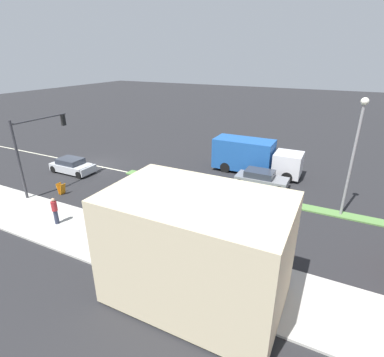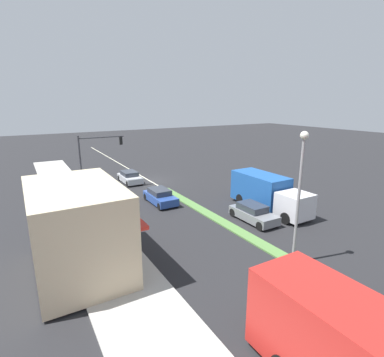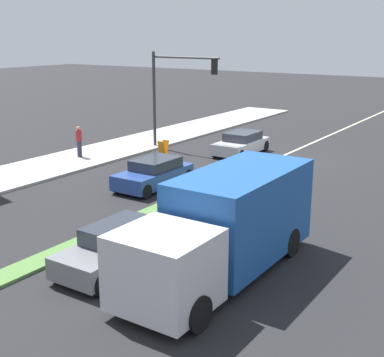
# 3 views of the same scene
# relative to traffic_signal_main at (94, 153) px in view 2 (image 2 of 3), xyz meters

# --- Properties ---
(ground_plane) EXTENTS (160.00, 160.00, 0.00)m
(ground_plane) POSITION_rel_traffic_signal_main_xyz_m (-6.12, 17.25, -3.90)
(ground_plane) COLOR #232326
(sidewalk_right) EXTENTS (4.00, 73.00, 0.12)m
(sidewalk_right) POSITION_rel_traffic_signal_main_xyz_m (2.88, 17.75, -3.84)
(sidewalk_right) COLOR #B2AFA8
(sidewalk_right) RESTS_ON ground
(lane_marking_center) EXTENTS (0.16, 60.00, 0.01)m
(lane_marking_center) POSITION_rel_traffic_signal_main_xyz_m (-6.12, -0.75, -3.90)
(lane_marking_center) COLOR beige
(lane_marking_center) RESTS_ON ground
(building_corner_store) EXTENTS (5.12, 7.05, 4.69)m
(building_corner_store) POSITION_rel_traffic_signal_main_xyz_m (4.41, 14.99, -1.43)
(building_corner_store) COLOR #C6B793
(building_corner_store) RESTS_ON sidewalk_right
(traffic_signal_main) EXTENTS (4.59, 0.34, 5.60)m
(traffic_signal_main) POSITION_rel_traffic_signal_main_xyz_m (0.00, 0.00, 0.00)
(traffic_signal_main) COLOR #333338
(traffic_signal_main) RESTS_ON sidewalk_right
(street_lamp) EXTENTS (0.44, 0.44, 7.37)m
(street_lamp) POSITION_rel_traffic_signal_main_xyz_m (-6.12, 20.29, 0.88)
(street_lamp) COLOR gray
(street_lamp) RESTS_ON median_strip
(pedestrian) EXTENTS (0.34, 0.34, 1.71)m
(pedestrian) POSITION_rel_traffic_signal_main_xyz_m (2.96, 4.85, -2.88)
(pedestrian) COLOR #282D42
(pedestrian) RESTS_ON sidewalk_right
(warning_aframe_sign) EXTENTS (0.45, 0.53, 0.84)m
(warning_aframe_sign) POSITION_rel_traffic_signal_main_xyz_m (-0.33, 1.52, -3.47)
(warning_aframe_sign) COLOR orange
(warning_aframe_sign) RESTS_ON ground
(delivery_truck) EXTENTS (2.44, 7.50, 2.87)m
(delivery_truck) POSITION_rel_traffic_signal_main_xyz_m (-11.12, 12.99, -2.43)
(delivery_truck) COLOR silver
(delivery_truck) RESTS_ON ground
(sedan_silver) EXTENTS (1.78, 3.87, 1.28)m
(sedan_silver) POSITION_rel_traffic_signal_main_xyz_m (-3.92, -1.18, -3.28)
(sedan_silver) COLOR #B7BABF
(sedan_silver) RESTS_ON ground
(suv_grey) EXTENTS (1.74, 3.98, 1.33)m
(suv_grey) POSITION_rel_traffic_signal_main_xyz_m (-8.32, 14.46, -3.26)
(suv_grey) COLOR slate
(suv_grey) RESTS_ON ground
(coupe_blue) EXTENTS (1.79, 3.93, 1.30)m
(coupe_blue) POSITION_rel_traffic_signal_main_xyz_m (-3.92, 7.05, -3.27)
(coupe_blue) COLOR #284793
(coupe_blue) RESTS_ON ground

